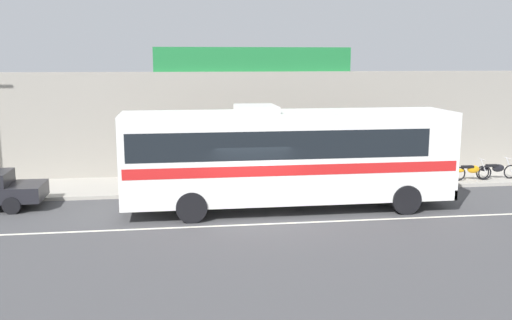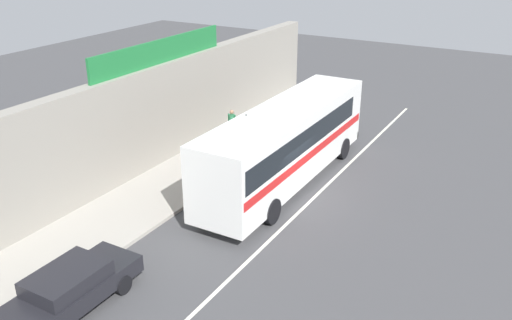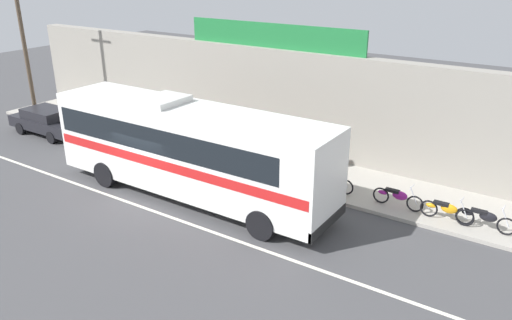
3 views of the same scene
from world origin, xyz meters
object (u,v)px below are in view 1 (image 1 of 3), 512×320
Objects in this scene: motorcycle_orange at (373,173)px; motorcycle_purple at (433,172)px; intercity_bus at (286,153)px; pedestrian_far_left at (336,156)px; motorcycle_black at (496,170)px; motorcycle_red at (471,171)px.

motorcycle_purple is at bearing 0.68° from motorcycle_orange.
intercity_bus is 7.18× the size of pedestrian_far_left.
intercity_bus is at bearing -144.26° from motorcycle_orange.
intercity_bus is at bearing -162.17° from motorcycle_black.
motorcycle_black is (2.97, 0.03, 0.00)m from motorcycle_purple.
motorcycle_black is 7.04m from pedestrian_far_left.
motorcycle_orange is at bearing 35.74° from intercity_bus.
pedestrian_far_left is at bearing 125.58° from motorcycle_orange.
motorcycle_black is at bearing 17.83° from intercity_bus.
motorcycle_orange and motorcycle_purple have the same top height.
motorcycle_purple and motorcycle_black have the same top height.
intercity_bus reaches higher than motorcycle_orange.
motorcycle_orange is 2.09m from pedestrian_far_left.
intercity_bus reaches higher than motorcycle_purple.
motorcycle_orange is 1.20× the size of pedestrian_far_left.
motorcycle_purple is (2.69, 0.03, 0.00)m from motorcycle_orange.
motorcycle_orange and motorcycle_black have the same top height.
motorcycle_orange is at bearing -179.35° from motorcycle_black.
motorcycle_black is (10.07, 3.24, -1.50)m from intercity_bus.
intercity_bus is 5.98× the size of motorcycle_orange.
pedestrian_far_left is at bearing 163.24° from motorcycle_red.
pedestrian_far_left reaches higher than motorcycle_orange.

